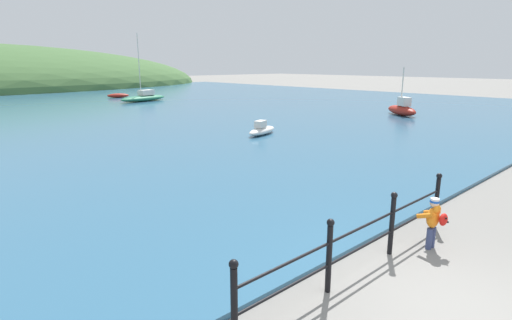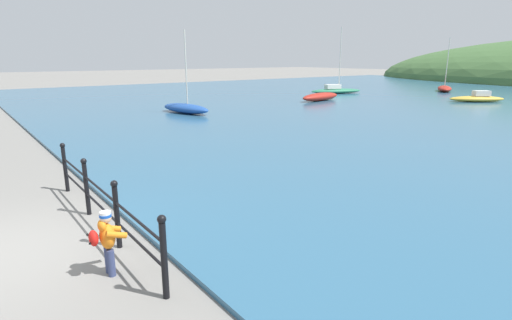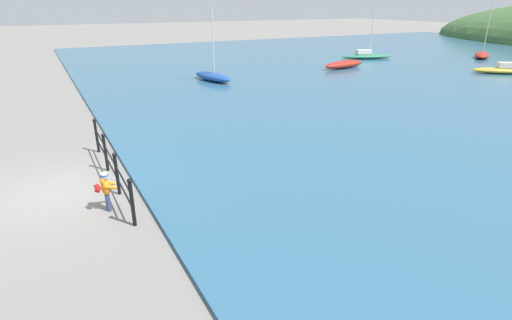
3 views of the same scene
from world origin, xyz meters
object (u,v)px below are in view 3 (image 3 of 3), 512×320
at_px(boat_twin_mast, 482,55).
at_px(boat_green_fishing, 501,70).
at_px(child_in_coat, 105,188).
at_px(boat_mid_harbor, 367,56).
at_px(boat_red_dinghy, 344,64).
at_px(boat_far_right, 213,76).

bearing_deg(boat_twin_mast, boat_green_fishing, -48.68).
xyz_separation_m(child_in_coat, boat_green_fishing, (-7.76, 28.60, -0.25)).
bearing_deg(boat_mid_harbor, boat_green_fishing, 14.37).
height_order(child_in_coat, boat_red_dinghy, child_in_coat).
bearing_deg(boat_green_fishing, boat_red_dinghy, -131.56).
distance_m(child_in_coat, boat_twin_mast, 38.34).
xyz_separation_m(boat_twin_mast, boat_red_dinghy, (-1.17, -15.46, 0.01)).
xyz_separation_m(boat_twin_mast, boat_green_fishing, (6.24, -7.10, -0.02)).
height_order(boat_mid_harbor, boat_far_right, boat_mid_harbor).
bearing_deg(boat_mid_harbor, child_in_coat, -54.12).
height_order(child_in_coat, boat_twin_mast, boat_twin_mast).
relative_size(child_in_coat, boat_far_right, 0.22).
bearing_deg(boat_red_dinghy, boat_green_fishing, 48.44).
height_order(boat_far_right, boat_red_dinghy, boat_far_right).
distance_m(boat_twin_mast, boat_red_dinghy, 15.50).
xyz_separation_m(boat_far_right, boat_green_fishing, (7.19, 19.56, -0.03)).
xyz_separation_m(boat_red_dinghy, boat_green_fishing, (7.41, 8.36, -0.03)).
bearing_deg(boat_red_dinghy, boat_twin_mast, 85.67).
xyz_separation_m(boat_mid_harbor, boat_twin_mast, (4.67, 9.89, 0.00)).
bearing_deg(boat_twin_mast, boat_far_right, -92.05).
bearing_deg(boat_mid_harbor, boat_far_right, -77.50).
bearing_deg(child_in_coat, boat_twin_mast, 111.41).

